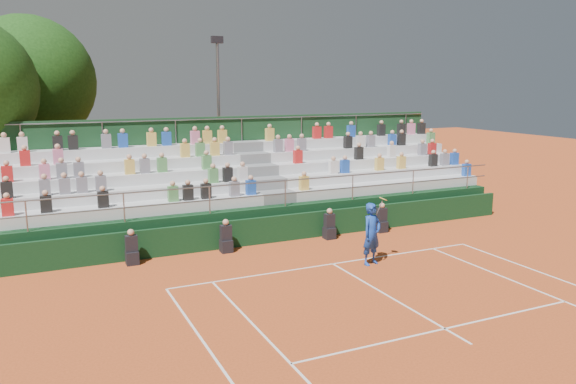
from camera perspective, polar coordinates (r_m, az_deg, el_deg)
name	(u,v)px	position (r m, az deg, el deg)	size (l,w,h in m)	color
ground	(333,264)	(18.62, 4.58, -7.30)	(90.00, 90.00, 0.00)	#C04E20
courtside_wall	(291,227)	(21.21, 0.34, -3.59)	(20.00, 0.15, 1.00)	black
line_officials	(274,233)	(20.46, -1.38, -4.20)	(10.14, 0.40, 1.19)	black
grandstand	(259,197)	(23.97, -2.99, -0.49)	(20.00, 5.20, 4.40)	black
tennis_player	(372,234)	(18.46, 8.52, -4.23)	(0.96, 0.67, 2.22)	#163FA8
tree_east	(29,82)	(29.81, -24.85, 10.11)	(6.20, 6.20, 9.03)	#371F14
floodlight_mast	(219,105)	(29.56, -7.07, 8.81)	(0.60, 0.25, 8.20)	gray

